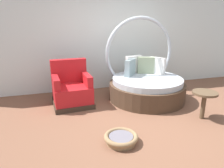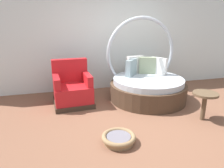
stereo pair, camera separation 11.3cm
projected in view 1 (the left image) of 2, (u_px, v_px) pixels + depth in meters
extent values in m
cube|color=brown|center=(147.00, 123.00, 3.67)|extent=(8.00, 8.00, 0.02)
cube|color=silver|center=(112.00, 36.00, 5.28)|extent=(8.00, 0.12, 2.74)
cylinder|color=#473323|center=(147.00, 91.00, 4.72)|extent=(1.71, 1.71, 0.39)
cylinder|color=#B2BCC6|center=(147.00, 80.00, 4.64)|extent=(1.57, 1.57, 0.12)
torus|color=#B2BCC6|center=(140.00, 53.00, 4.91)|extent=(1.70, 0.08, 1.70)
cube|color=white|center=(157.00, 66.00, 4.93)|extent=(0.33, 0.39, 0.40)
cube|color=#93A37F|center=(146.00, 65.00, 4.97)|extent=(0.41, 0.25, 0.40)
cube|color=white|center=(134.00, 64.00, 5.00)|extent=(0.44, 0.22, 0.42)
cube|color=gray|center=(130.00, 68.00, 4.75)|extent=(0.35, 0.36, 0.38)
cube|color=#38281E|center=(73.00, 103.00, 4.42)|extent=(0.85, 0.85, 0.10)
cube|color=red|center=(72.00, 93.00, 4.36)|extent=(0.81, 0.81, 0.34)
cube|color=red|center=(69.00, 70.00, 4.51)|extent=(0.77, 0.21, 0.50)
cube|color=red|center=(56.00, 82.00, 4.17)|extent=(0.16, 0.69, 0.22)
cube|color=red|center=(86.00, 79.00, 4.38)|extent=(0.16, 0.69, 0.22)
cylinder|color=#8E704C|center=(121.00, 141.00, 3.05)|extent=(0.44, 0.44, 0.06)
torus|color=#8E704C|center=(121.00, 137.00, 3.03)|extent=(0.51, 0.51, 0.07)
cylinder|color=slate|center=(121.00, 137.00, 3.04)|extent=(0.36, 0.36, 0.05)
cylinder|color=brown|center=(203.00, 106.00, 3.75)|extent=(0.08, 0.08, 0.48)
cylinder|color=brown|center=(205.00, 93.00, 3.67)|extent=(0.44, 0.44, 0.04)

